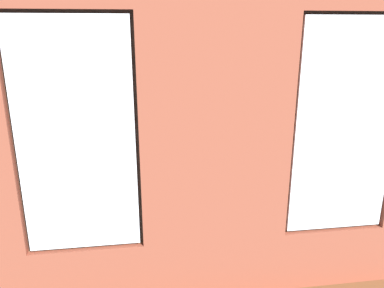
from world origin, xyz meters
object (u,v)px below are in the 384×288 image
at_px(couch_left, 352,177).
at_px(remote_black, 215,153).
at_px(potted_plant_between_couches, 259,199).
at_px(couch_by_window, 144,234).
at_px(remote_silver, 182,155).
at_px(potted_plant_near_tv, 17,174).
at_px(potted_plant_mid_room_small, 233,150).
at_px(cup_ceramic, 201,157).
at_px(potted_plant_by_left_couch, 292,153).
at_px(potted_plant_corner_near_left, 303,122).
at_px(potted_plant_foreground_right, 37,135).
at_px(papasan_chair, 148,140).
at_px(coffee_table, 194,160).
at_px(media_console, 2,174).
at_px(candle_jar, 168,158).
at_px(potted_plant_beside_window_right, 8,232).

bearing_deg(couch_left, remote_black, -119.31).
height_order(couch_left, potted_plant_between_couches, potted_plant_between_couches).
height_order(couch_by_window, remote_silver, couch_by_window).
bearing_deg(remote_silver, remote_black, -111.14).
distance_m(remote_black, potted_plant_near_tv, 3.18).
xyz_separation_m(potted_plant_between_couches, potted_plant_mid_room_small, (-0.42, -2.84, -0.33)).
xyz_separation_m(cup_ceramic, potted_plant_by_left_couch, (-1.87, -0.60, -0.22)).
relative_size(couch_left, potted_plant_corner_near_left, 1.92).
distance_m(potted_plant_by_left_couch, potted_plant_mid_room_small, 1.13).
bearing_deg(potted_plant_foreground_right, remote_black, 160.76).
height_order(couch_left, potted_plant_mid_room_small, couch_left).
height_order(papasan_chair, potted_plant_by_left_couch, papasan_chair).
height_order(couch_by_window, potted_plant_between_couches, potted_plant_between_couches).
bearing_deg(couch_by_window, coffee_table, -112.10).
bearing_deg(potted_plant_mid_room_small, potted_plant_between_couches, 81.60).
height_order(media_console, potted_plant_foreground_right, potted_plant_foreground_right).
relative_size(potted_plant_between_couches, potted_plant_by_left_couch, 2.27).
distance_m(potted_plant_corner_near_left, potted_plant_between_couches, 4.04).
height_order(media_console, potted_plant_between_couches, potted_plant_between_couches).
bearing_deg(couch_left, potted_plant_by_left_couch, -165.09).
xyz_separation_m(cup_ceramic, papasan_chair, (0.85, -1.31, -0.05)).
bearing_deg(papasan_chair, remote_silver, 116.64).
height_order(potted_plant_between_couches, potted_plant_mid_room_small, potted_plant_between_couches).
bearing_deg(potted_plant_mid_room_small, couch_left, 132.79).
distance_m(couch_by_window, remote_black, 2.67).
xyz_separation_m(candle_jar, remote_black, (-0.85, -0.25, -0.04)).
bearing_deg(candle_jar, remote_black, -163.66).
bearing_deg(potted_plant_between_couches, coffee_table, -78.01).
bearing_deg(potted_plant_beside_window_right, candle_jar, -130.37).
relative_size(media_console, potted_plant_beside_window_right, 0.73).
bearing_deg(candle_jar, potted_plant_by_left_couch, -166.23).
bearing_deg(papasan_chair, potted_plant_corner_near_left, -177.81).
bearing_deg(media_console, cup_ceramic, 175.59).
relative_size(remote_silver, papasan_chair, 0.16).
distance_m(couch_left, potted_plant_beside_window_right, 4.88).
height_order(couch_left, potted_plant_beside_window_right, potted_plant_beside_window_right).
distance_m(couch_by_window, coffee_table, 2.37).
distance_m(candle_jar, potted_plant_corner_near_left, 3.31).
distance_m(remote_black, potted_plant_mid_room_small, 0.74).
bearing_deg(remote_black, potted_plant_corner_near_left, 121.99).
bearing_deg(remote_black, candle_jar, -70.80).
xyz_separation_m(coffee_table, media_console, (3.17, -0.14, -0.13)).
distance_m(coffee_table, potted_plant_near_tv, 2.76).
bearing_deg(coffee_table, potted_plant_beside_window_right, 44.97).
height_order(potted_plant_foreground_right, potted_plant_beside_window_right, potted_plant_beside_window_right).
relative_size(papasan_chair, potted_plant_between_couches, 1.08).
bearing_deg(papasan_chair, coffee_table, 121.65).
bearing_deg(remote_silver, cup_ceramic, -150.36).
bearing_deg(potted_plant_beside_window_right, remote_silver, -131.46).
distance_m(cup_ceramic, papasan_chair, 1.56).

